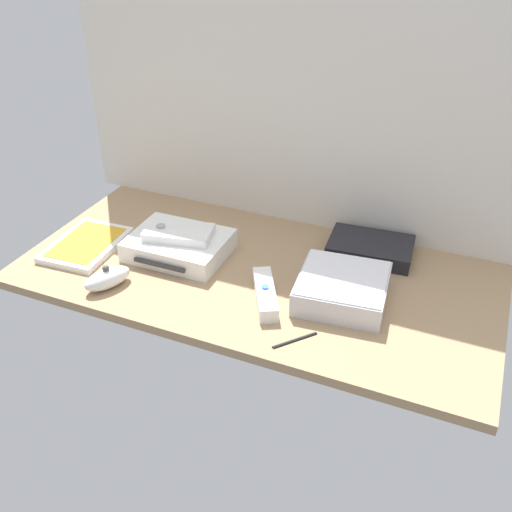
{
  "coord_description": "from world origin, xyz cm",
  "views": [
    {
      "loc": [
        39.97,
        -93.58,
        69.12
      ],
      "look_at": [
        0.0,
        0.0,
        4.0
      ],
      "focal_mm": 40.93,
      "sensor_mm": 36.0,
      "label": 1
    }
  ],
  "objects_px": {
    "game_case": "(86,245)",
    "remote_nunchuk": "(107,278)",
    "remote_classic_pad": "(179,233)",
    "game_console": "(178,246)",
    "stylus_pen": "(295,339)",
    "mini_computer": "(342,288)",
    "remote_wand": "(265,294)",
    "network_router": "(370,248)"
  },
  "relations": [
    {
      "from": "game_case",
      "to": "remote_nunchuk",
      "type": "height_order",
      "value": "remote_nunchuk"
    },
    {
      "from": "remote_nunchuk",
      "to": "remote_classic_pad",
      "type": "height_order",
      "value": "remote_classic_pad"
    },
    {
      "from": "game_console",
      "to": "stylus_pen",
      "type": "xyz_separation_m",
      "value": [
        0.33,
        -0.17,
        -0.02
      ]
    },
    {
      "from": "game_console",
      "to": "mini_computer",
      "type": "height_order",
      "value": "mini_computer"
    },
    {
      "from": "mini_computer",
      "to": "remote_nunchuk",
      "type": "bearing_deg",
      "value": -162.08
    },
    {
      "from": "mini_computer",
      "to": "stylus_pen",
      "type": "relative_size",
      "value": 2.07
    },
    {
      "from": "remote_nunchuk",
      "to": "stylus_pen",
      "type": "bearing_deg",
      "value": 24.93
    },
    {
      "from": "game_console",
      "to": "remote_nunchuk",
      "type": "xyz_separation_m",
      "value": [
        -0.07,
        -0.16,
        -0.0
      ]
    },
    {
      "from": "mini_computer",
      "to": "remote_wand",
      "type": "bearing_deg",
      "value": -155.61
    },
    {
      "from": "mini_computer",
      "to": "network_router",
      "type": "relative_size",
      "value": 0.99
    },
    {
      "from": "game_console",
      "to": "game_case",
      "type": "bearing_deg",
      "value": -165.48
    },
    {
      "from": "network_router",
      "to": "remote_wand",
      "type": "bearing_deg",
      "value": -125.7
    },
    {
      "from": "game_console",
      "to": "remote_classic_pad",
      "type": "height_order",
      "value": "remote_classic_pad"
    },
    {
      "from": "remote_wand",
      "to": "remote_classic_pad",
      "type": "height_order",
      "value": "remote_classic_pad"
    },
    {
      "from": "network_router",
      "to": "remote_nunchuk",
      "type": "distance_m",
      "value": 0.56
    },
    {
      "from": "remote_classic_pad",
      "to": "stylus_pen",
      "type": "xyz_separation_m",
      "value": [
        0.33,
        -0.17,
        -0.05
      ]
    },
    {
      "from": "network_router",
      "to": "stylus_pen",
      "type": "bearing_deg",
      "value": -103.52
    },
    {
      "from": "remote_nunchuk",
      "to": "stylus_pen",
      "type": "distance_m",
      "value": 0.41
    },
    {
      "from": "game_case",
      "to": "network_router",
      "type": "bearing_deg",
      "value": 16.99
    },
    {
      "from": "mini_computer",
      "to": "remote_nunchuk",
      "type": "xyz_separation_m",
      "value": [
        -0.45,
        -0.14,
        -0.01
      ]
    },
    {
      "from": "game_console",
      "to": "game_case",
      "type": "distance_m",
      "value": 0.21
    },
    {
      "from": "game_console",
      "to": "game_case",
      "type": "height_order",
      "value": "game_console"
    },
    {
      "from": "game_console",
      "to": "mini_computer",
      "type": "distance_m",
      "value": 0.38
    },
    {
      "from": "game_case",
      "to": "stylus_pen",
      "type": "distance_m",
      "value": 0.55
    },
    {
      "from": "remote_wand",
      "to": "mini_computer",
      "type": "bearing_deg",
      "value": -3.94
    },
    {
      "from": "mini_computer",
      "to": "remote_classic_pad",
      "type": "bearing_deg",
      "value": 176.7
    },
    {
      "from": "mini_computer",
      "to": "game_case",
      "type": "height_order",
      "value": "mini_computer"
    },
    {
      "from": "game_case",
      "to": "remote_wand",
      "type": "xyz_separation_m",
      "value": [
        0.44,
        -0.02,
        0.01
      ]
    },
    {
      "from": "remote_wand",
      "to": "remote_nunchuk",
      "type": "xyz_separation_m",
      "value": [
        -0.31,
        -0.08,
        0.01
      ]
    },
    {
      "from": "game_console",
      "to": "stylus_pen",
      "type": "distance_m",
      "value": 0.38
    },
    {
      "from": "game_case",
      "to": "remote_wand",
      "type": "relative_size",
      "value": 1.34
    },
    {
      "from": "mini_computer",
      "to": "stylus_pen",
      "type": "xyz_separation_m",
      "value": [
        -0.04,
        -0.15,
        -0.02
      ]
    },
    {
      "from": "game_case",
      "to": "remote_nunchuk",
      "type": "distance_m",
      "value": 0.17
    },
    {
      "from": "network_router",
      "to": "stylus_pen",
      "type": "relative_size",
      "value": 2.1
    },
    {
      "from": "stylus_pen",
      "to": "remote_wand",
      "type": "bearing_deg",
      "value": 136.16
    },
    {
      "from": "remote_wand",
      "to": "stylus_pen",
      "type": "relative_size",
      "value": 1.64
    },
    {
      "from": "remote_classic_pad",
      "to": "remote_nunchuk",
      "type": "bearing_deg",
      "value": -125.36
    },
    {
      "from": "mini_computer",
      "to": "remote_wand",
      "type": "distance_m",
      "value": 0.15
    },
    {
      "from": "network_router",
      "to": "remote_nunchuk",
      "type": "bearing_deg",
      "value": -148.94
    },
    {
      "from": "game_case",
      "to": "network_router",
      "type": "relative_size",
      "value": 1.05
    },
    {
      "from": "game_case",
      "to": "remote_nunchuk",
      "type": "bearing_deg",
      "value": -41.96
    },
    {
      "from": "remote_classic_pad",
      "to": "network_router",
      "type": "bearing_deg",
      "value": 10.96
    }
  ]
}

